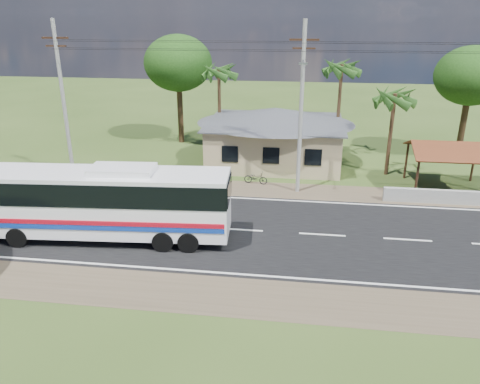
# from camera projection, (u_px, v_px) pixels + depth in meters

# --- Properties ---
(ground) EXTENTS (120.00, 120.00, 0.00)m
(ground) POSITION_uv_depth(u_px,v_px,m) (241.00, 230.00, 26.06)
(ground) COLOR #2D4217
(ground) RESTS_ON ground
(road) EXTENTS (120.00, 16.00, 0.03)m
(road) POSITION_uv_depth(u_px,v_px,m) (241.00, 230.00, 26.06)
(road) COLOR black
(road) RESTS_ON ground
(house) EXTENTS (12.40, 10.00, 5.00)m
(house) POSITION_uv_depth(u_px,v_px,m) (275.00, 130.00, 36.99)
(house) COLOR tan
(house) RESTS_ON ground
(waiting_shed) EXTENTS (5.20, 4.48, 3.35)m
(waiting_shed) POSITION_uv_depth(u_px,v_px,m) (450.00, 150.00, 31.29)
(waiting_shed) COLOR #352013
(waiting_shed) RESTS_ON ground
(concrete_barrier) EXTENTS (7.00, 0.30, 0.90)m
(concrete_barrier) POSITION_uv_depth(u_px,v_px,m) (440.00, 197.00, 29.55)
(concrete_barrier) COLOR #9E9E99
(concrete_barrier) RESTS_ON ground
(utility_poles) EXTENTS (32.80, 2.22, 11.00)m
(utility_poles) POSITION_uv_depth(u_px,v_px,m) (296.00, 106.00, 29.64)
(utility_poles) COLOR #9E9E99
(utility_poles) RESTS_ON ground
(palm_near) EXTENTS (2.80, 2.80, 6.70)m
(palm_near) POSITION_uv_depth(u_px,v_px,m) (395.00, 98.00, 32.97)
(palm_near) COLOR #47301E
(palm_near) RESTS_ON ground
(palm_mid) EXTENTS (2.80, 2.80, 8.20)m
(palm_mid) POSITION_uv_depth(u_px,v_px,m) (342.00, 69.00, 37.05)
(palm_mid) COLOR #47301E
(palm_mid) RESTS_ON ground
(palm_far) EXTENTS (2.80, 2.80, 7.70)m
(palm_far) POSITION_uv_depth(u_px,v_px,m) (219.00, 72.00, 38.95)
(palm_far) COLOR #47301E
(palm_far) RESTS_ON ground
(tree_behind_house) EXTENTS (6.00, 6.00, 9.61)m
(tree_behind_house) POSITION_uv_depth(u_px,v_px,m) (178.00, 64.00, 41.15)
(tree_behind_house) COLOR #47301E
(tree_behind_house) RESTS_ON ground
(tree_behind_shed) EXTENTS (5.60, 5.60, 9.02)m
(tree_behind_shed) POSITION_uv_depth(u_px,v_px,m) (471.00, 76.00, 36.42)
(tree_behind_shed) COLOR #47301E
(tree_behind_shed) RESTS_ON ground
(coach_bus) EXTENTS (13.23, 3.72, 4.06)m
(coach_bus) POSITION_uv_depth(u_px,v_px,m) (105.00, 198.00, 24.29)
(coach_bus) COLOR white
(coach_bus) RESTS_ON ground
(motorcycle) EXTENTS (1.74, 0.82, 0.88)m
(motorcycle) POSITION_uv_depth(u_px,v_px,m) (256.00, 178.00, 32.95)
(motorcycle) COLOR black
(motorcycle) RESTS_ON ground
(small_car) EXTENTS (2.98, 4.33, 1.37)m
(small_car) POSITION_uv_depth(u_px,v_px,m) (66.00, 186.00, 30.63)
(small_car) COLOR #2F2F32
(small_car) RESTS_ON ground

